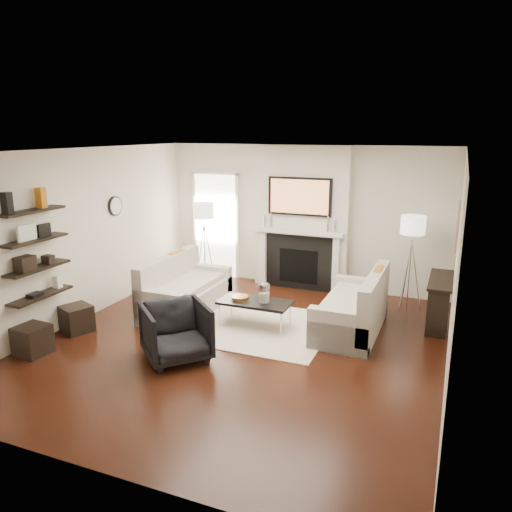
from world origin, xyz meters
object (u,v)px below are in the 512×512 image
at_px(loveseat_left_base, 187,299).
at_px(lamp_left_shade, 204,210).
at_px(armchair, 176,330).
at_px(coffee_table, 255,302).
at_px(lamp_right_shade, 413,225).
at_px(loveseat_right_base, 350,317).
at_px(ottoman_near, 77,319).

bearing_deg(loveseat_left_base, lamp_left_shade, 107.15).
bearing_deg(armchair, lamp_left_shade, 64.34).
height_order(loveseat_left_base, coffee_table, same).
bearing_deg(lamp_right_shade, lamp_left_shade, 179.31).
xyz_separation_m(loveseat_left_base, armchair, (0.78, -1.61, 0.20)).
bearing_deg(armchair, lamp_right_shade, 2.92).
height_order(loveseat_left_base, armchair, armchair).
relative_size(armchair, lamp_left_shade, 2.07).
height_order(coffee_table, armchair, armchair).
bearing_deg(loveseat_right_base, armchair, -136.48).
relative_size(loveseat_right_base, lamp_left_shade, 4.50).
bearing_deg(loveseat_right_base, lamp_right_shade, 62.16).
bearing_deg(lamp_right_shade, loveseat_left_base, -155.62).
xyz_separation_m(armchair, ottoman_near, (-1.89, 0.24, -0.21)).
relative_size(coffee_table, ottoman_near, 2.75).
distance_m(loveseat_right_base, armchair, 2.67).
relative_size(lamp_right_shade, ottoman_near, 1.00).
relative_size(coffee_table, lamp_left_shade, 2.75).
distance_m(armchair, lamp_right_shade, 4.24).
xyz_separation_m(loveseat_left_base, coffee_table, (1.32, -0.19, 0.19)).
bearing_deg(loveseat_left_base, ottoman_near, -129.04).
relative_size(loveseat_left_base, coffee_table, 1.64).
relative_size(loveseat_right_base, coffee_table, 1.64).
distance_m(coffee_table, armchair, 1.52).
bearing_deg(lamp_right_shade, loveseat_right_base, -117.84).
xyz_separation_m(lamp_left_shade, ottoman_near, (-0.62, -2.96, -1.25)).
bearing_deg(lamp_left_shade, loveseat_left_base, -72.85).
xyz_separation_m(loveseat_left_base, lamp_right_shade, (3.41, 1.54, 1.24)).
distance_m(loveseat_left_base, ottoman_near, 1.76).
height_order(loveseat_right_base, ottoman_near, loveseat_right_base).
xyz_separation_m(armchair, lamp_right_shade, (2.63, 3.16, 1.04)).
relative_size(lamp_left_shade, ottoman_near, 1.00).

